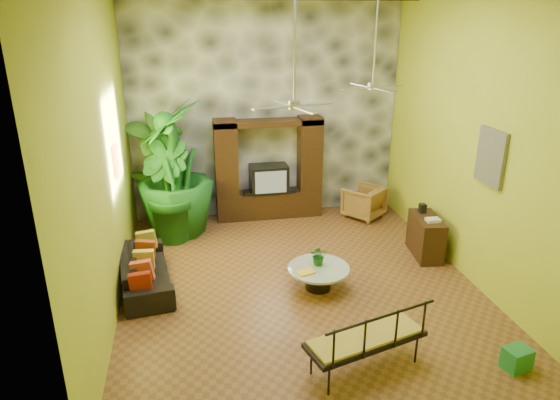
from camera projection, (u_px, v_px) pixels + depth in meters
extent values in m
plane|color=brown|center=(299.00, 283.00, 8.75)|extent=(7.00, 7.00, 0.00)
cube|color=#ABB529|center=(265.00, 106.00, 11.09)|extent=(6.00, 0.02, 5.00)
cube|color=#ABB529|center=(103.00, 154.00, 7.35)|extent=(0.02, 7.00, 5.00)
cube|color=#ABB529|center=(474.00, 136.00, 8.39)|extent=(0.02, 7.00, 5.00)
cube|color=#35373C|center=(266.00, 106.00, 11.03)|extent=(5.98, 0.10, 4.98)
cube|color=black|center=(269.00, 204.00, 11.53)|extent=(2.40, 0.50, 0.60)
cube|color=black|center=(226.00, 164.00, 11.02)|extent=(0.50, 0.48, 2.00)
cube|color=black|center=(310.00, 160.00, 11.35)|extent=(0.50, 0.48, 2.00)
cube|color=black|center=(268.00, 123.00, 10.86)|extent=(2.40, 0.48, 0.12)
cube|color=black|center=(269.00, 179.00, 11.30)|extent=(0.85, 0.52, 0.62)
cube|color=#8C99A8|center=(271.00, 182.00, 11.05)|extent=(0.70, 0.02, 0.50)
cylinder|color=#A5A5A9|center=(295.00, 40.00, 6.90)|extent=(0.04, 0.04, 1.80)
cylinder|color=#A5A5A9|center=(294.00, 105.00, 7.22)|extent=(0.18, 0.18, 0.12)
cube|color=#A5A5A9|center=(316.00, 104.00, 7.37)|extent=(0.58, 0.26, 0.01)
cube|color=#A5A5A9|center=(283.00, 102.00, 7.53)|extent=(0.26, 0.58, 0.01)
cube|color=#A5A5A9|center=(272.00, 108.00, 7.08)|extent=(0.58, 0.26, 0.01)
cube|color=#A5A5A9|center=(306.00, 110.00, 6.92)|extent=(0.26, 0.58, 0.01)
cylinder|color=#A5A5A9|center=(376.00, 34.00, 8.69)|extent=(0.04, 0.04, 1.80)
cylinder|color=#A5A5A9|center=(373.00, 86.00, 9.00)|extent=(0.18, 0.18, 0.12)
cube|color=#A5A5A9|center=(389.00, 86.00, 9.16)|extent=(0.58, 0.26, 0.01)
cube|color=#A5A5A9|center=(361.00, 85.00, 9.31)|extent=(0.26, 0.58, 0.01)
cube|color=#A5A5A9|center=(356.00, 89.00, 8.87)|extent=(0.58, 0.26, 0.01)
cube|color=#A5A5A9|center=(385.00, 90.00, 8.71)|extent=(0.26, 0.58, 0.01)
cube|color=orange|center=(116.00, 161.00, 8.42)|extent=(0.06, 0.32, 0.55)
cube|color=#246187|center=(491.00, 157.00, 7.90)|extent=(0.06, 0.70, 0.90)
imported|color=black|center=(145.00, 270.00, 8.58)|extent=(1.05, 2.10, 0.59)
imported|color=olive|center=(364.00, 202.00, 11.47)|extent=(1.11, 1.12, 0.73)
imported|color=#275B18|center=(160.00, 168.00, 10.78)|extent=(1.63, 1.41, 2.60)
imported|color=#185B1E|center=(167.00, 190.00, 10.12)|extent=(1.47, 1.52, 2.15)
imported|color=#16561A|center=(174.00, 169.00, 10.29)|extent=(1.64, 1.64, 2.85)
cylinder|color=black|center=(318.00, 279.00, 8.53)|extent=(0.44, 0.44, 0.36)
cylinder|color=silver|center=(319.00, 268.00, 8.46)|extent=(1.05, 1.05, 0.04)
imported|color=#165517|center=(319.00, 255.00, 8.50)|extent=(0.37, 0.34, 0.34)
cube|color=yellow|center=(306.00, 272.00, 8.27)|extent=(0.33, 0.27, 0.03)
cube|color=black|center=(366.00, 340.00, 6.51)|extent=(1.71, 0.96, 0.06)
cube|color=#B39536|center=(366.00, 337.00, 6.50)|extent=(1.62, 0.89, 0.06)
cube|color=black|center=(375.00, 335.00, 6.15)|extent=(1.57, 0.48, 0.54)
cube|color=#332210|center=(426.00, 236.00, 9.63)|extent=(0.57, 1.04, 0.79)
cube|color=#1E7134|center=(517.00, 358.00, 6.61)|extent=(0.40, 0.33, 0.31)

